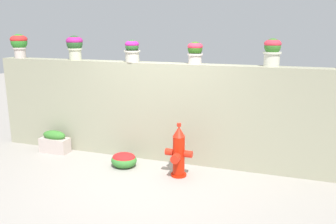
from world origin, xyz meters
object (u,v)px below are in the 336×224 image
Objects in this scene: flower_bush_left at (124,159)px; potted_plant_1 at (75,45)px; potted_plant_3 at (195,51)px; fire_hydrant at (179,153)px; potted_plant_0 at (19,43)px; potted_plant_4 at (272,50)px; planter_box at (55,142)px; potted_plant_2 at (132,50)px.

potted_plant_1 is at bearing 154.14° from flower_bush_left.
flower_bush_left is at bearing -149.48° from potted_plant_3.
potted_plant_1 reaches higher than fire_hydrant.
potted_plant_0 is 4.83m from potted_plant_4.
potted_plant_3 reaches higher than fire_hydrant.
potted_plant_3 is 0.42× the size of fire_hydrant.
planter_box is at bearing -20.15° from potted_plant_0.
planter_box is at bearing -174.25° from potted_plant_4.
potted_plant_2 is 1.13m from potted_plant_3.
potted_plant_2 is at bearing -2.12° from potted_plant_1.
potted_plant_4 is 3.07m from flower_bush_left.
potted_plant_3 is 1.73m from fire_hydrant.
fire_hydrant is 2.63m from planter_box.
potted_plant_4 reaches higher than fire_hydrant.
potted_plant_0 is 2.45m from potted_plant_2.
potted_plant_2 reaches higher than planter_box.
potted_plant_1 is 1.20m from potted_plant_2.
potted_plant_2 is at bearing 94.97° from flower_bush_left.
potted_plant_2 is 0.89× the size of potted_plant_4.
fire_hydrant is (3.51, -0.64, -1.66)m from potted_plant_0.
potted_plant_4 is 2.20m from fire_hydrant.
potted_plant_0 is at bearing 179.82° from potted_plant_2.
potted_plant_0 reaches higher than potted_plant_2.
potted_plant_0 reaches higher than planter_box.
potted_plant_2 reaches higher than flower_bush_left.
fire_hydrant is (2.26, -0.67, -1.64)m from potted_plant_1.
fire_hydrant is at bearing -30.61° from potted_plant_2.
fire_hydrant is (-1.32, -0.70, -1.62)m from potted_plant_4.
potted_plant_4 is 0.97× the size of flower_bush_left.
potted_plant_1 reaches higher than potted_plant_3.
potted_plant_0 is at bearing -178.32° from potted_plant_1.
potted_plant_3 is at bearing 30.52° from flower_bush_left.
potted_plant_1 is 2.36m from flower_bush_left.
flower_bush_left is (-1.02, 0.07, -0.27)m from fire_hydrant.
potted_plant_4 is at bearing 27.94° from fire_hydrant.
potted_plant_0 reaches higher than potted_plant_3.
planter_box is (-1.59, 0.24, 0.07)m from flower_bush_left.
potted_plant_3 is 0.85× the size of potted_plant_4.
potted_plant_0 is 1.04× the size of flower_bush_left.
potted_plant_0 is at bearing 159.85° from planter_box.
potted_plant_4 is at bearing -0.26° from potted_plant_3.
potted_plant_3 is 0.82× the size of flower_bush_left.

